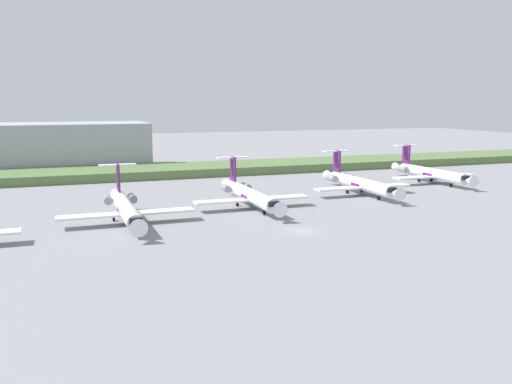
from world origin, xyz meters
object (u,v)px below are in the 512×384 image
object	(u,v)px
regional_jet_fifth	(430,173)
regional_jet_second	(126,208)
regional_jet_fourth	(359,183)
regional_jet_third	(249,195)

from	to	relation	value
regional_jet_fifth	regional_jet_second	bearing A→B (deg)	-165.64
regional_jet_fourth	regional_jet_fifth	distance (m)	27.67
regional_jet_fourth	regional_jet_fifth	size ratio (longest dim) A/B	1.00
regional_jet_second	regional_jet_fifth	xyz separation A→B (m)	(78.69, 20.15, 0.00)
regional_jet_fourth	regional_jet_fifth	bearing A→B (deg)	18.85
regional_jet_second	regional_jet_third	xyz separation A→B (m)	(24.41, 5.39, 0.00)
regional_jet_third	regional_jet_fourth	size ratio (longest dim) A/B	1.00
regional_jet_fourth	regional_jet_third	bearing A→B (deg)	-168.30
regional_jet_second	regional_jet_third	distance (m)	25.00
regional_jet_third	regional_jet_fifth	bearing A→B (deg)	15.21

